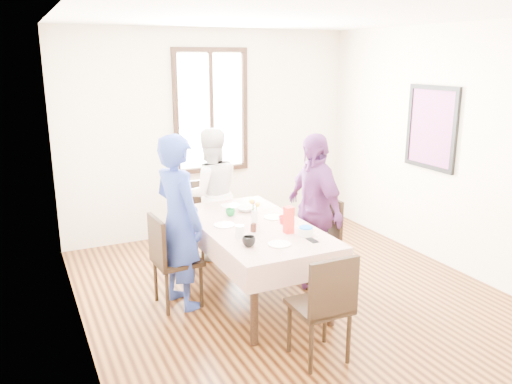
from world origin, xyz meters
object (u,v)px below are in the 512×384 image
(person_far, at_px, (211,194))
(person_right, at_px, (314,210))
(chair_far, at_px, (211,220))
(person_left, at_px, (178,222))
(chair_near, at_px, (319,305))
(chair_right, at_px, (314,241))
(dining_table, at_px, (254,261))
(chair_left, at_px, (177,260))

(person_far, xyz_separation_m, person_right, (0.71, -1.13, 0.02))
(chair_far, distance_m, person_left, 1.32)
(chair_near, distance_m, person_far, 2.41)
(chair_near, bearing_deg, person_right, 60.87)
(person_left, bearing_deg, person_far, -51.95)
(chair_right, distance_m, person_far, 1.39)
(dining_table, distance_m, chair_near, 1.21)
(chair_far, bearing_deg, person_left, 56.46)
(person_left, relative_size, person_far, 1.07)
(chair_right, relative_size, person_left, 0.54)
(chair_near, relative_size, person_right, 0.57)
(chair_far, distance_m, person_right, 1.40)
(chair_far, height_order, chair_near, same)
(chair_left, relative_size, person_far, 0.58)
(person_far, bearing_deg, chair_left, 59.54)
(person_left, bearing_deg, person_right, -111.27)
(chair_left, relative_size, person_left, 0.54)
(person_right, bearing_deg, person_far, -147.71)
(chair_left, distance_m, person_far, 1.30)
(chair_near, distance_m, person_left, 1.59)
(dining_table, relative_size, chair_left, 1.93)
(chair_far, xyz_separation_m, person_left, (-0.71, -1.04, 0.38))
(person_left, bearing_deg, chair_left, 73.11)
(person_right, bearing_deg, chair_near, -29.64)
(chair_right, bearing_deg, chair_left, 85.84)
(dining_table, height_order, chair_near, chair_near)
(chair_left, relative_size, chair_right, 1.00)
(dining_table, bearing_deg, person_left, 167.06)
(chair_left, height_order, person_left, person_left)
(dining_table, relative_size, chair_near, 1.93)
(chair_right, height_order, person_far, person_far)
(chair_far, bearing_deg, person_right, 122.81)
(chair_left, relative_size, chair_far, 1.00)
(person_left, xyz_separation_m, person_far, (0.71, 1.02, -0.06))
(person_left, distance_m, person_right, 1.43)
(dining_table, bearing_deg, person_far, 90.00)
(chair_right, bearing_deg, dining_table, 94.37)
(chair_right, bearing_deg, person_right, 90.11)
(chair_right, height_order, chair_near, same)
(chair_near, height_order, person_far, person_far)
(chair_far, bearing_deg, chair_near, 90.95)
(dining_table, bearing_deg, chair_left, 167.39)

